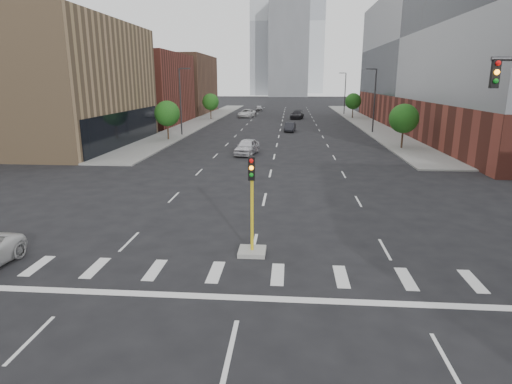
# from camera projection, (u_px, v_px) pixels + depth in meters

# --- Properties ---
(sidewalk_left_far) EXTENTS (5.00, 92.00, 0.15)m
(sidewalk_left_far) POSITION_uv_depth(u_px,v_px,m) (205.00, 120.00, 82.84)
(sidewalk_left_far) COLOR gray
(sidewalk_left_far) RESTS_ON ground
(sidewalk_right_far) EXTENTS (5.00, 92.00, 0.15)m
(sidewalk_right_far) POSITION_uv_depth(u_px,v_px,m) (362.00, 121.00, 80.50)
(sidewalk_right_far) COLOR gray
(sidewalk_right_far) RESTS_ON ground
(building_left_mid) EXTENTS (20.00, 24.00, 14.00)m
(building_left_mid) POSITION_uv_depth(u_px,v_px,m) (39.00, 84.00, 49.27)
(building_left_mid) COLOR #957654
(building_left_mid) RESTS_ON ground
(building_left_far_a) EXTENTS (20.00, 22.00, 12.00)m
(building_left_far_a) POSITION_uv_depth(u_px,v_px,m) (124.00, 89.00, 74.59)
(building_left_far_a) COLOR brown
(building_left_far_a) RESTS_ON ground
(building_left_far_b) EXTENTS (20.00, 24.00, 13.00)m
(building_left_far_b) POSITION_uv_depth(u_px,v_px,m) (166.00, 84.00, 99.53)
(building_left_far_b) COLOR brown
(building_left_far_b) RESTS_ON ground
(building_right_main) EXTENTS (24.00, 70.00, 22.00)m
(building_right_main) POSITION_uv_depth(u_px,v_px,m) (481.00, 56.00, 63.11)
(building_right_main) COLOR brown
(building_right_main) RESTS_ON ground
(tower_left) EXTENTS (22.00, 22.00, 70.00)m
(tower_left) POSITION_uv_depth(u_px,v_px,m) (274.00, 23.00, 214.20)
(tower_left) COLOR #B2B7BC
(tower_left) RESTS_ON ground
(tower_right) EXTENTS (20.00, 20.00, 80.00)m
(tower_right) POSITION_uv_depth(u_px,v_px,m) (307.00, 23.00, 250.10)
(tower_right) COLOR #B2B7BC
(tower_right) RESTS_ON ground
(tower_mid) EXTENTS (18.00, 18.00, 44.00)m
(tower_mid) POSITION_uv_depth(u_px,v_px,m) (289.00, 48.00, 197.60)
(tower_mid) COLOR slate
(tower_mid) RESTS_ON ground
(median_traffic_signal) EXTENTS (1.20, 1.20, 4.40)m
(median_traffic_signal) POSITION_uv_depth(u_px,v_px,m) (252.00, 233.00, 18.74)
(median_traffic_signal) COLOR #999993
(median_traffic_signal) RESTS_ON ground
(streetlight_right_a) EXTENTS (1.60, 0.22, 9.07)m
(streetlight_right_a) POSITION_uv_depth(u_px,v_px,m) (374.00, 98.00, 61.06)
(streetlight_right_a) COLOR #2D2D30
(streetlight_right_a) RESTS_ON ground
(streetlight_right_b) EXTENTS (1.60, 0.22, 9.07)m
(streetlight_right_b) POSITION_uv_depth(u_px,v_px,m) (345.00, 92.00, 94.80)
(streetlight_right_b) COLOR #2D2D30
(streetlight_right_b) RESTS_ON ground
(streetlight_left) EXTENTS (1.60, 0.22, 9.07)m
(streetlight_left) POSITION_uv_depth(u_px,v_px,m) (181.00, 99.00, 58.32)
(streetlight_left) COLOR #2D2D30
(streetlight_left) RESTS_ON ground
(tree_left_near) EXTENTS (3.20, 3.20, 4.85)m
(tree_left_near) POSITION_uv_depth(u_px,v_px,m) (167.00, 114.00, 53.95)
(tree_left_near) COLOR #382619
(tree_left_near) RESTS_ON ground
(tree_left_far) EXTENTS (3.20, 3.20, 4.85)m
(tree_left_far) POSITION_uv_depth(u_px,v_px,m) (211.00, 102.00, 82.88)
(tree_left_far) COLOR #382619
(tree_left_far) RESTS_ON ground
(tree_right_near) EXTENTS (3.20, 3.20, 4.85)m
(tree_right_near) POSITION_uv_depth(u_px,v_px,m) (404.00, 119.00, 46.96)
(tree_right_near) COLOR #382619
(tree_right_near) RESTS_ON ground
(tree_right_far) EXTENTS (3.20, 3.20, 4.85)m
(tree_right_far) POSITION_uv_depth(u_px,v_px,m) (353.00, 101.00, 85.53)
(tree_right_far) COLOR #382619
(tree_right_far) RESTS_ON ground
(car_near_left) EXTENTS (2.62, 4.97, 1.61)m
(car_near_left) POSITION_uv_depth(u_px,v_px,m) (247.00, 147.00, 44.15)
(car_near_left) COLOR silver
(car_near_left) RESTS_ON ground
(car_mid_right) EXTENTS (1.80, 4.20, 1.35)m
(car_mid_right) POSITION_uv_depth(u_px,v_px,m) (290.00, 127.00, 64.01)
(car_mid_right) COLOR black
(car_mid_right) RESTS_ON ground
(car_far_left) EXTENTS (3.61, 6.26, 1.64)m
(car_far_left) POSITION_uv_depth(u_px,v_px,m) (247.00, 113.00, 88.72)
(car_far_left) COLOR silver
(car_far_left) RESTS_ON ground
(car_deep_right) EXTENTS (3.06, 5.71, 1.58)m
(car_deep_right) POSITION_uv_depth(u_px,v_px,m) (297.00, 115.00, 85.23)
(car_deep_right) COLOR black
(car_deep_right) RESTS_ON ground
(car_distant) EXTENTS (1.86, 4.13, 1.38)m
(car_distant) POSITION_uv_depth(u_px,v_px,m) (259.00, 108.00, 107.25)
(car_distant) COLOR #A4A5A9
(car_distant) RESTS_ON ground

